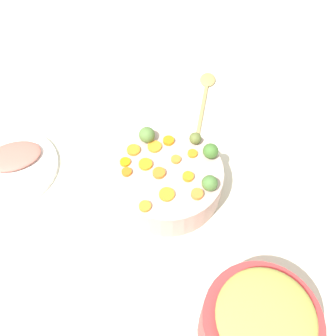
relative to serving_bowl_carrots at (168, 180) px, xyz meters
name	(u,v)px	position (x,y,z in m)	size (l,w,h in m)	color
tabletop	(162,176)	(0.02, 0.05, -0.05)	(2.40, 2.40, 0.02)	beige
serving_bowl_carrots	(168,180)	(0.00, 0.00, 0.00)	(0.27, 0.27, 0.09)	#C3A79B
metal_pot	(256,328)	(-0.09, -0.39, 0.03)	(0.22, 0.22, 0.14)	red
stuffing_mound	(266,317)	(-0.09, -0.39, 0.11)	(0.18, 0.18, 0.04)	#A9A048
carrot_slice_0	(169,141)	(0.06, 0.07, 0.05)	(0.03, 0.03, 0.01)	orange
carrot_slice_1	(125,162)	(-0.07, 0.08, 0.05)	(0.03, 0.03, 0.01)	orange
carrot_slice_2	(176,159)	(0.03, 0.01, 0.05)	(0.02, 0.02, 0.01)	orange
carrot_slice_3	(193,153)	(0.08, 0.00, 0.05)	(0.02, 0.02, 0.01)	orange
carrot_slice_4	(133,150)	(-0.03, 0.10, 0.05)	(0.03, 0.03, 0.01)	orange
carrot_slice_5	(146,165)	(-0.03, 0.04, 0.05)	(0.03, 0.03, 0.01)	orange
carrot_slice_6	(159,173)	(-0.02, 0.00, 0.05)	(0.03, 0.03, 0.01)	orange
carrot_slice_7	(127,172)	(-0.08, 0.06, 0.05)	(0.02, 0.02, 0.01)	orange
carrot_slice_8	(197,194)	(0.01, -0.10, 0.05)	(0.03, 0.03, 0.01)	orange
carrot_slice_9	(167,194)	(-0.05, -0.05, 0.05)	(0.04, 0.04, 0.01)	orange
carrot_slice_10	(145,206)	(-0.10, -0.05, 0.05)	(0.03, 0.03, 0.01)	orange
carrot_slice_11	(188,177)	(0.02, -0.05, 0.05)	(0.03, 0.03, 0.01)	orange
carrot_slice_12	(155,146)	(0.02, 0.08, 0.05)	(0.04, 0.04, 0.01)	orange
brussels_sprout_0	(211,151)	(0.11, -0.03, 0.06)	(0.04, 0.04, 0.04)	#42722D
brussels_sprout_1	(210,183)	(0.05, -0.10, 0.06)	(0.04, 0.04, 0.04)	#4A7837
brussels_sprout_2	(195,138)	(0.11, 0.03, 0.06)	(0.03, 0.03, 0.03)	#5F6C32
brussels_sprout_3	(146,136)	(0.01, 0.11, 0.06)	(0.04, 0.04, 0.04)	#567C3A
wooden_spoon	(206,91)	(0.32, 0.21, -0.04)	(0.25, 0.22, 0.01)	tan
ham_plate	(8,169)	(-0.30, 0.32, -0.04)	(0.27, 0.27, 0.01)	white
ham_slice_main	(13,156)	(-0.28, 0.33, -0.02)	(0.15, 0.10, 0.02)	#C16D5F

